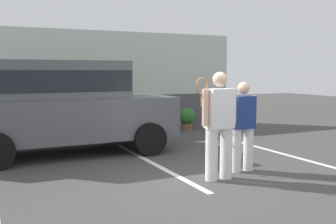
% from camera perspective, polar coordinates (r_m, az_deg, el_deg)
% --- Properties ---
extents(ground_plane, '(40.00, 40.00, 0.00)m').
position_cam_1_polar(ground_plane, '(6.82, 4.76, -9.74)').
color(ground_plane, '#423F3D').
extents(parking_stripe_1, '(0.12, 4.40, 0.01)m').
position_cam_1_polar(parking_stripe_1, '(8.02, -2.16, -7.33)').
color(parking_stripe_1, silver).
rests_on(parking_stripe_1, ground_plane).
extents(parking_stripe_2, '(0.12, 4.40, 0.01)m').
position_cam_1_polar(parking_stripe_2, '(9.56, 14.47, -5.34)').
color(parking_stripe_2, silver).
rests_on(parking_stripe_2, ground_plane).
extents(house_frontage, '(9.24, 0.40, 3.05)m').
position_cam_1_polar(house_frontage, '(12.43, -10.10, 3.94)').
color(house_frontage, silver).
rests_on(house_frontage, ground_plane).
extents(parked_suv, '(4.61, 2.17, 2.05)m').
position_cam_1_polar(parked_suv, '(9.05, -14.76, 1.33)').
color(parked_suv, '#4C4F54').
rests_on(parked_suv, ground_plane).
extents(tennis_player_man, '(0.81, 0.30, 1.82)m').
position_cam_1_polar(tennis_player_man, '(6.74, 7.31, -1.70)').
color(tennis_player_man, white).
rests_on(tennis_player_man, ground_plane).
extents(tennis_player_woman, '(0.87, 0.26, 1.64)m').
position_cam_1_polar(tennis_player_woman, '(7.39, 10.59, -1.91)').
color(tennis_player_woman, white).
rests_on(tennis_player_woman, ground_plane).
extents(potted_plant_by_porch, '(0.53, 0.53, 0.69)m').
position_cam_1_polar(potted_plant_by_porch, '(12.50, 2.75, -0.78)').
color(potted_plant_by_porch, brown).
rests_on(potted_plant_by_porch, ground_plane).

